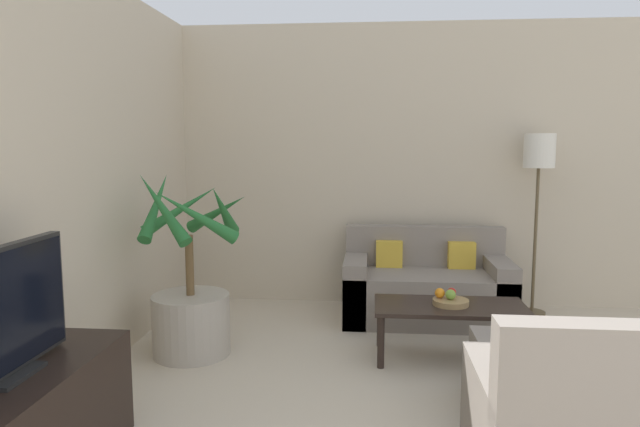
# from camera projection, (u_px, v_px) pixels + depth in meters

# --- Properties ---
(wall_back) EXTENTS (7.80, 0.06, 2.70)m
(wall_back) POSITION_uv_depth(u_px,v_px,m) (504.00, 166.00, 5.42)
(wall_back) COLOR beige
(wall_back) RESTS_ON ground_plane
(television) EXTENTS (0.18, 0.85, 0.58)m
(television) POSITION_uv_depth(u_px,v_px,m) (5.00, 313.00, 2.45)
(television) COLOR black
(television) RESTS_ON tv_console
(potted_palm) EXTENTS (0.87, 0.88, 1.39)m
(potted_palm) POSITION_uv_depth(u_px,v_px,m) (191.00, 301.00, 4.24)
(potted_palm) COLOR #ADA393
(potted_palm) RESTS_ON ground_plane
(sofa_loveseat) EXTENTS (1.45, 0.77, 0.80)m
(sofa_loveseat) POSITION_uv_depth(u_px,v_px,m) (426.00, 288.00, 5.10)
(sofa_loveseat) COLOR gray
(sofa_loveseat) RESTS_ON ground_plane
(floor_lamp) EXTENTS (0.27, 0.27, 1.66)m
(floor_lamp) POSITION_uv_depth(u_px,v_px,m) (539.00, 164.00, 5.10)
(floor_lamp) COLOR brown
(floor_lamp) RESTS_ON ground_plane
(coffee_table) EXTENTS (1.09, 0.53, 0.41)m
(coffee_table) POSITION_uv_depth(u_px,v_px,m) (450.00, 312.00, 4.14)
(coffee_table) COLOR black
(coffee_table) RESTS_ON ground_plane
(fruit_bowl) EXTENTS (0.26, 0.26, 0.04)m
(fruit_bowl) POSITION_uv_depth(u_px,v_px,m) (451.00, 302.00, 4.14)
(fruit_bowl) COLOR #997A4C
(fruit_bowl) RESTS_ON coffee_table
(apple_red) EXTENTS (0.07, 0.07, 0.07)m
(apple_red) POSITION_uv_depth(u_px,v_px,m) (452.00, 292.00, 4.21)
(apple_red) COLOR red
(apple_red) RESTS_ON fruit_bowl
(apple_green) EXTENTS (0.07, 0.07, 0.07)m
(apple_green) POSITION_uv_depth(u_px,v_px,m) (451.00, 295.00, 4.13)
(apple_green) COLOR olive
(apple_green) RESTS_ON fruit_bowl
(orange_fruit) EXTENTS (0.07, 0.07, 0.07)m
(orange_fruit) POSITION_uv_depth(u_px,v_px,m) (440.00, 293.00, 4.17)
(orange_fruit) COLOR orange
(orange_fruit) RESTS_ON fruit_bowl
(ottoman) EXTENTS (0.67, 0.45, 0.42)m
(ottoman) POSITION_uv_depth(u_px,v_px,m) (531.00, 372.00, 3.41)
(ottoman) COLOR gray
(ottoman) RESTS_ON ground_plane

